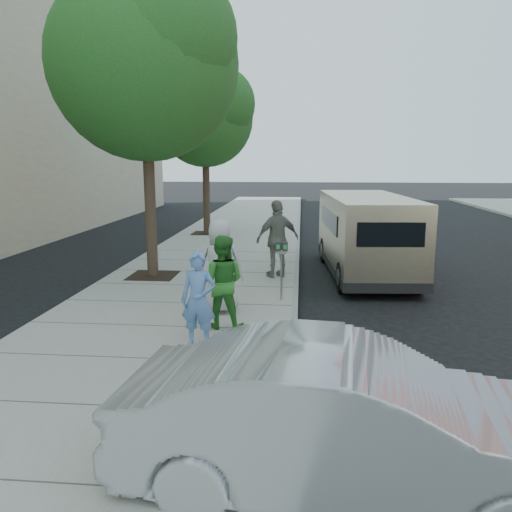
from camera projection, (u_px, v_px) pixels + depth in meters
The scene contains 12 objects.
ground at pixel (227, 311), 10.53m from camera, with size 120.00×120.00×0.00m, color black.
sidewalk at pixel (180, 306), 10.60m from camera, with size 5.00×60.00×0.15m, color gray.
curb_face at pixel (295, 309), 10.38m from camera, with size 0.12×60.00×0.16m, color gray.
tree_near at pixel (146, 58), 12.01m from camera, with size 4.62×4.60×7.53m.
tree_far at pixel (206, 114), 19.57m from camera, with size 3.92×3.80×6.49m.
parking_meter at pixel (282, 258), 10.64m from camera, with size 0.26×0.09×1.27m.
van at pixel (365, 233), 13.63m from camera, with size 2.34×5.97×2.17m.
sedan at pixel (350, 423), 4.65m from camera, with size 1.54×4.42×1.46m, color #ACADB3.
person_officer at pixel (198, 300), 7.98m from camera, with size 0.57×0.38×1.57m, color #5C85C4.
person_green_shirt at pixel (222, 282), 8.91m from camera, with size 0.82×0.64×1.68m, color #30812A.
person_gray_shirt at pixel (220, 266), 9.79m from camera, with size 0.91×0.59×1.86m, color #B3B3B6.
person_striped_polo at pixel (278, 239), 12.73m from camera, with size 1.16×0.48×1.98m, color gray.
Camera 1 is at (1.53, -10.01, 3.15)m, focal length 35.00 mm.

